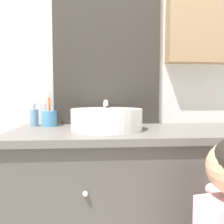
% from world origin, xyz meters
% --- Properties ---
extents(wall_back, '(3.20, 0.18, 2.50)m').
position_xyz_m(wall_back, '(0.02, 0.62, 1.28)').
color(wall_back, silver).
rests_on(wall_back, ground_plane).
extents(vanity_counter, '(1.49, 0.55, 0.84)m').
position_xyz_m(vanity_counter, '(0.00, 0.33, 0.42)').
color(vanity_counter, '#4C4742').
rests_on(vanity_counter, ground_plane).
extents(sink_basin, '(0.39, 0.44, 0.16)m').
position_xyz_m(sink_basin, '(-0.23, 0.34, 0.90)').
color(sink_basin, white).
rests_on(sink_basin, vanity_counter).
extents(toothbrush_holder, '(0.09, 0.09, 0.20)m').
position_xyz_m(toothbrush_holder, '(-0.57, 0.50, 0.89)').
color(toothbrush_holder, '#4C93C6').
rests_on(toothbrush_holder, vanity_counter).
extents(soap_dispenser, '(0.05, 0.05, 0.14)m').
position_xyz_m(soap_dispenser, '(-0.66, 0.51, 0.90)').
color(soap_dispenser, '#6B93B2').
rests_on(soap_dispenser, vanity_counter).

